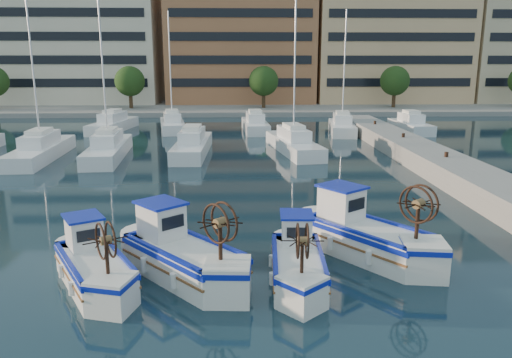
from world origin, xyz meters
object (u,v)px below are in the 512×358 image
fishing_boat_c (298,260)px  fishing_boat_a (93,264)px  fishing_boat_b (181,253)px  fishing_boat_d (364,233)px

fishing_boat_c → fishing_boat_a: bearing=-175.8°
fishing_boat_a → fishing_boat_c: 6.42m
fishing_boat_a → fishing_boat_b: (2.68, 0.51, 0.10)m
fishing_boat_b → fishing_boat_c: bearing=-47.8°
fishing_boat_a → fishing_boat_b: fishing_boat_b is taller
fishing_boat_a → fishing_boat_d: size_ratio=0.86×
fishing_boat_c → fishing_boat_d: (2.64, 1.99, 0.16)m
fishing_boat_b → fishing_boat_c: size_ratio=1.15×
fishing_boat_a → fishing_boat_c: (6.42, 0.10, -0.02)m
fishing_boat_b → fishing_boat_d: 6.57m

